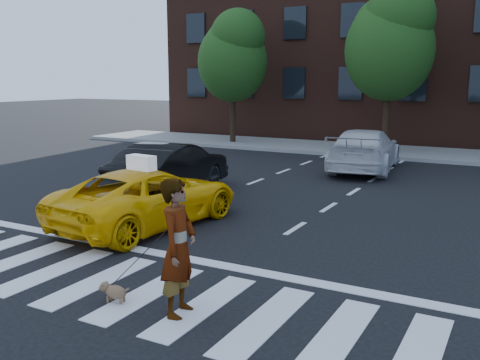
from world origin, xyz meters
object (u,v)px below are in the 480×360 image
object	(u,v)px
taxi	(148,197)
white_suv	(365,150)
dog	(113,291)
woman	(178,248)
tree_mid	(391,39)
black_sedan	(170,168)
tree_left	(233,53)

from	to	relation	value
taxi	white_suv	xyz separation A→B (m)	(2.24, 9.45, 0.10)
taxi	dog	distance (m)	4.25
taxi	woman	size ratio (longest dim) A/B	2.40
tree_mid	black_sedan	bearing A→B (deg)	-107.43
taxi	black_sedan	size ratio (longest dim) A/B	1.03
tree_left	taxi	world-z (taller)	tree_left
woman	dog	size ratio (longest dim) A/B	3.74
tree_left	dog	world-z (taller)	tree_left
tree_mid	dog	xyz separation A→B (m)	(0.23, -17.50, -4.68)
tree_mid	white_suv	world-z (taller)	tree_mid
tree_left	white_suv	xyz separation A→B (m)	(7.81, -4.43, -3.70)
taxi	woman	bearing A→B (deg)	139.51
tree_left	dog	xyz separation A→B (m)	(7.73, -17.50, -4.27)
tree_left	black_sedan	size ratio (longest dim) A/B	1.46
black_sedan	white_suv	distance (m)	7.51
taxi	white_suv	world-z (taller)	white_suv
white_suv	dog	xyz separation A→B (m)	(-0.07, -13.07, -0.57)
tree_mid	white_suv	bearing A→B (deg)	-86.06
tree_mid	tree_left	bearing A→B (deg)	180.00
white_suv	tree_left	bearing A→B (deg)	-36.24
white_suv	black_sedan	bearing A→B (deg)	53.48
white_suv	dog	distance (m)	13.08
dog	tree_mid	bearing A→B (deg)	81.75
tree_mid	taxi	bearing A→B (deg)	-97.93
dog	taxi	bearing A→B (deg)	111.87
tree_left	dog	size ratio (longest dim) A/B	12.64
black_sedan	white_suv	bearing A→B (deg)	-125.02
tree_mid	black_sedan	size ratio (longest dim) A/B	1.59
dog	black_sedan	bearing A→B (deg)	110.23
taxi	dog	world-z (taller)	taxi
tree_mid	white_suv	distance (m)	6.05
tree_left	tree_mid	world-z (taller)	tree_mid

